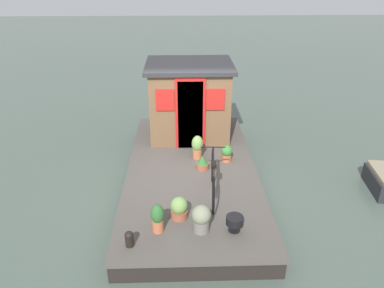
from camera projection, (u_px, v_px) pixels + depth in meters
The scene contains 12 objects.
ground_plane at pixel (192, 184), 8.53m from camera, with size 60.00×60.00×0.00m, color #47564C.
houseboat_deck at pixel (192, 176), 8.44m from camera, with size 5.91×2.88×0.43m.
houseboat_cabin at pixel (189, 100), 9.57m from camera, with size 1.81×2.17×1.92m.
bicycle at pixel (213, 178), 7.22m from camera, with size 1.78×0.50×0.84m.
potted_plant_sage at pixel (201, 218), 6.29m from camera, with size 0.34×0.34×0.50m.
potted_plant_rosemary at pixel (158, 218), 6.27m from camera, with size 0.24×0.24×0.53m.
potted_plant_ivy at pixel (227, 153), 8.55m from camera, with size 0.26×0.26×0.40m.
potted_plant_geranium at pixel (179, 208), 6.65m from camera, with size 0.31×0.31×0.41m.
potted_plant_basil at pixel (203, 163), 8.25m from camera, with size 0.28×0.28×0.32m.
potted_plant_lavender at pixel (197, 146), 8.64m from camera, with size 0.27×0.27×0.57m.
charcoal_grill at pixel (235, 221), 6.31m from camera, with size 0.30×0.30×0.29m.
mooring_bollard at pixel (129, 238), 6.00m from camera, with size 0.15×0.15×0.28m.
Camera 1 is at (-7.25, 0.22, 4.58)m, focal length 34.77 mm.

